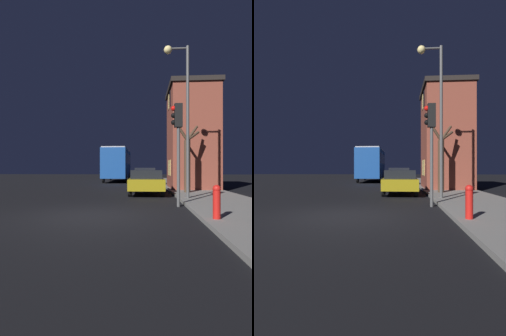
# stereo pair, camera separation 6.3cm
# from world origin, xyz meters

# --- Properties ---
(ground_plane) EXTENTS (120.00, 120.00, 0.00)m
(ground_plane) POSITION_xyz_m (0.00, 0.00, 0.00)
(ground_plane) COLOR black
(brick_building) EXTENTS (3.30, 4.79, 7.12)m
(brick_building) POSITION_xyz_m (4.98, 10.83, 3.71)
(brick_building) COLOR brown
(brick_building) RESTS_ON sidewalk
(streetlamp) EXTENTS (1.16, 0.37, 7.00)m
(streetlamp) POSITION_xyz_m (3.40, 4.13, 4.63)
(streetlamp) COLOR #4C4C4C
(streetlamp) RESTS_ON sidewalk
(traffic_light) EXTENTS (0.43, 0.24, 3.95)m
(traffic_light) POSITION_xyz_m (2.95, 2.10, 2.85)
(traffic_light) COLOR #4C4C4C
(traffic_light) RESTS_ON ground
(bare_tree) EXTENTS (1.55, 0.96, 3.97)m
(bare_tree) POSITION_xyz_m (4.11, 7.03, 1.98)
(bare_tree) COLOR #473323
(bare_tree) RESTS_ON sidewalk
(bus) EXTENTS (2.51, 9.02, 3.68)m
(bus) POSITION_xyz_m (-1.44, 21.80, 2.19)
(bus) COLOR #194793
(bus) RESTS_ON ground
(car_near_lane) EXTENTS (1.88, 4.23, 1.38)m
(car_near_lane) POSITION_xyz_m (1.77, 6.95, 0.74)
(car_near_lane) COLOR olive
(car_near_lane) RESTS_ON ground
(car_mid_lane) EXTENTS (1.87, 4.22, 1.53)m
(car_mid_lane) POSITION_xyz_m (1.70, 14.18, 0.80)
(car_mid_lane) COLOR navy
(car_mid_lane) RESTS_ON ground
(car_far_lane) EXTENTS (1.72, 3.90, 1.43)m
(car_far_lane) POSITION_xyz_m (1.34, 23.91, 0.74)
(car_far_lane) COLOR #B7BABF
(car_far_lane) RESTS_ON ground
(fire_hydrant) EXTENTS (0.21, 0.21, 0.91)m
(fire_hydrant) POSITION_xyz_m (3.60, -0.92, 0.60)
(fire_hydrant) COLOR red
(fire_hydrant) RESTS_ON sidewalk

